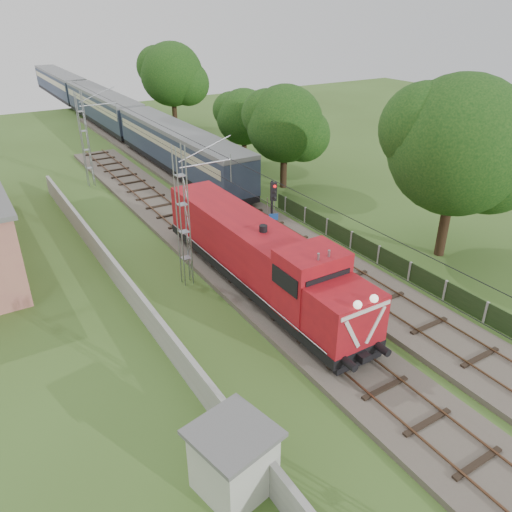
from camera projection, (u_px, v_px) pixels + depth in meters
ground at (373, 385)px, 20.98m from camera, size 140.00×140.00×0.00m
track_main at (280, 305)px, 26.20m from camera, size 4.20×70.00×0.45m
track_side at (239, 209)px, 38.40m from camera, size 4.20×80.00×0.45m
catenary at (184, 217)px, 26.86m from camera, size 3.31×70.00×8.00m
boundary_wall at (127, 288)px, 26.69m from camera, size 0.25×40.00×1.50m
fence at (445, 290)px, 26.73m from camera, size 0.12×32.00×1.20m
locomotive at (258, 255)px, 26.89m from camera, size 2.95×16.82×4.27m
coach_rake at (102, 106)px, 63.71m from camera, size 3.19×71.05×3.68m
signal_post at (273, 207)px, 29.73m from camera, size 0.54×0.44×5.09m
relay_hut at (234, 460)px, 16.00m from camera, size 2.90×2.90×2.52m
tree_a at (460, 147)px, 28.81m from camera, size 8.54×8.13×11.07m
tree_b at (286, 125)px, 41.12m from camera, size 6.65×6.33×8.62m
tree_c at (245, 118)px, 47.90m from camera, size 5.58×5.31×7.23m
tree_d at (173, 75)px, 61.02m from camera, size 7.98×7.60×10.35m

